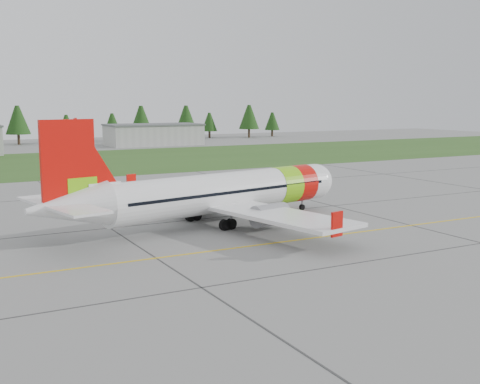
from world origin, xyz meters
TOP-DOWN VIEW (x-y plane):
  - ground at (0.00, 0.00)m, footprint 320.00×320.00m
  - aircraft at (-5.42, 17.19)m, footprint 32.80×30.72m
  - grass_strip at (0.00, 82.00)m, footprint 320.00×50.00m
  - taxi_guideline at (0.00, 8.00)m, footprint 120.00×0.25m
  - hangar_east at (25.00, 118.00)m, footprint 24.00×12.00m
  - treeline at (0.00, 138.00)m, footprint 160.00×8.00m

SIDE VIEW (x-z plane):
  - ground at x=0.00m, z-range 0.00..0.00m
  - taxi_guideline at x=0.00m, z-range 0.00..0.02m
  - grass_strip at x=0.00m, z-range 0.00..0.03m
  - hangar_east at x=25.00m, z-range 0.00..5.20m
  - aircraft at x=-5.42m, z-range -2.12..7.91m
  - treeline at x=0.00m, z-range 0.00..10.00m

